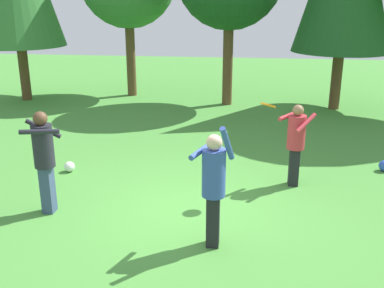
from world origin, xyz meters
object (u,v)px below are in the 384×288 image
(person_thrower, at_px, (214,181))
(person_bystander, at_px, (44,154))
(person_catcher, at_px, (296,139))
(frisbee, at_px, (268,105))
(ball_white, at_px, (69,167))

(person_thrower, relative_size, person_bystander, 1.07)
(person_catcher, height_order, person_bystander, person_bystander)
(person_bystander, bearing_deg, person_catcher, 5.39)
(person_thrower, height_order, frisbee, person_thrower)
(person_bystander, bearing_deg, person_thrower, -30.94)
(person_catcher, distance_m, person_bystander, 4.58)
(person_bystander, xyz_separation_m, ball_white, (-0.36, 1.82, -0.95))
(person_thrower, relative_size, ball_white, 8.61)
(person_bystander, height_order, ball_white, person_bystander)
(person_thrower, distance_m, frisbee, 2.11)
(person_bystander, relative_size, frisbee, 4.74)
(person_thrower, bearing_deg, ball_white, 75.11)
(person_catcher, xyz_separation_m, frisbee, (-0.58, -0.62, 0.78))
(person_bystander, relative_size, ball_white, 8.01)
(person_thrower, relative_size, frisbee, 5.09)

